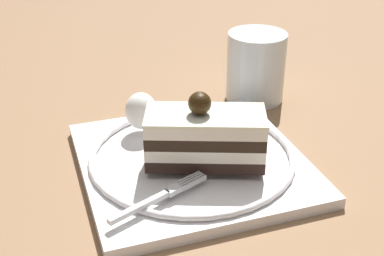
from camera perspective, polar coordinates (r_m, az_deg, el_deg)
The scene contains 6 objects.
ground_plane at distance 0.58m, azimuth 2.07°, elevation -4.14°, with size 2.40×2.40×0.00m, color #8A6647.
dessert_plate at distance 0.58m, azimuth 0.00°, elevation -3.51°, with size 0.28×0.28×0.02m.
cake_slice at distance 0.54m, azimuth 1.42°, elevation -0.90°, with size 0.13×0.11×0.08m.
whipped_cream_dollop at distance 0.61m, azimuth -5.54°, elevation 1.87°, with size 0.04×0.04×0.04m, color white.
fork at distance 0.50m, azimuth -3.32°, elevation -7.34°, with size 0.11×0.03×0.00m.
drink_glass_near at distance 0.72m, azimuth 6.93°, elevation 6.37°, with size 0.08×0.08×0.09m.
Camera 1 is at (0.26, 0.42, 0.32)m, focal length 49.19 mm.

